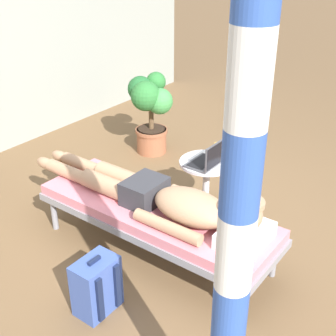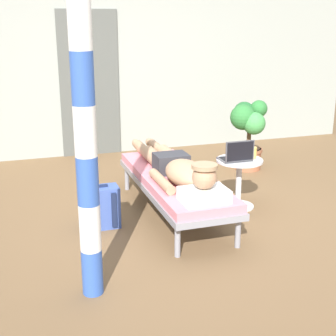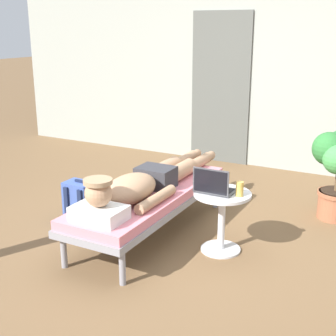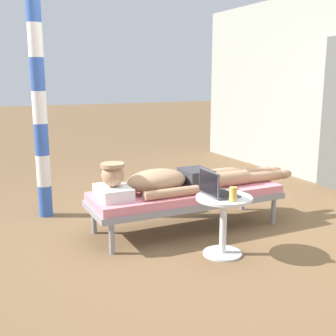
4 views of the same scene
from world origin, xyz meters
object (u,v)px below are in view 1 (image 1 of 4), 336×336
at_px(side_table, 206,178).
at_px(drink_glass, 217,149).
at_px(backpack, 96,286).
at_px(person_reclining, 165,199).
at_px(lounge_chair, 156,214).
at_px(laptop, 209,159).
at_px(porch_post, 235,252).
at_px(potted_plant, 150,108).

xyz_separation_m(side_table, drink_glass, (0.15, -0.01, 0.23)).
bearing_deg(backpack, person_reclining, -1.70).
bearing_deg(side_table, person_reclining, -173.62).
bearing_deg(lounge_chair, laptop, -6.12).
bearing_deg(backpack, porch_post, -104.79).
relative_size(lounge_chair, potted_plant, 2.18).
relative_size(side_table, potted_plant, 0.58).
height_order(laptop, drink_glass, laptop).
relative_size(lounge_chair, person_reclining, 0.91).
height_order(backpack, porch_post, porch_post).
bearing_deg(lounge_chair, backpack, -174.26).
bearing_deg(side_table, lounge_chair, 178.55).
bearing_deg(lounge_chair, person_reclining, -90.00).
bearing_deg(porch_post, backpack, 75.21).
distance_m(laptop, backpack, 1.44).
distance_m(person_reclining, side_table, 0.73).
xyz_separation_m(drink_glass, potted_plant, (0.56, 1.21, -0.04)).
distance_m(side_table, potted_plant, 1.41).
height_order(person_reclining, laptop, laptop).
bearing_deg(backpack, lounge_chair, 5.74).
relative_size(laptop, potted_plant, 0.34).
distance_m(laptop, drink_glass, 0.21).
height_order(laptop, porch_post, porch_post).
bearing_deg(potted_plant, drink_glass, -114.95).
xyz_separation_m(lounge_chair, potted_plant, (1.42, 1.18, 0.20)).
xyz_separation_m(laptop, potted_plant, (0.77, 1.25, -0.04)).
xyz_separation_m(lounge_chair, porch_post, (-1.04, -1.22, 0.85)).
height_order(person_reclining, porch_post, porch_post).
height_order(side_table, backpack, side_table).
height_order(lounge_chair, potted_plant, potted_plant).
bearing_deg(porch_post, side_table, 34.44).
bearing_deg(side_table, porch_post, -145.56).
xyz_separation_m(side_table, laptop, (-0.06, -0.05, 0.23)).
bearing_deg(laptop, lounge_chair, 173.88).
distance_m(drink_glass, backpack, 1.64).
xyz_separation_m(backpack, potted_plant, (2.16, 1.25, 0.35)).
distance_m(lounge_chair, side_table, 0.71).
distance_m(lounge_chair, person_reclining, 0.20).
bearing_deg(side_table, backpack, -177.75).
height_order(drink_glass, potted_plant, potted_plant).
xyz_separation_m(person_reclining, porch_post, (-1.04, -1.12, 0.68)).
bearing_deg(person_reclining, drink_glass, 4.52).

